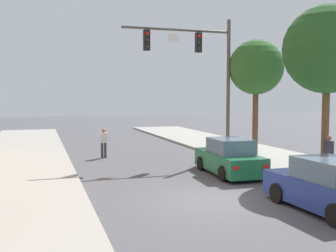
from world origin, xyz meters
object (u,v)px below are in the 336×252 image
(traffic_signal_mast, at_px, (200,61))
(pedestrian_sidewalk_right_walker, at_px, (328,153))
(car_following_blue, at_px, (328,188))
(pedestrian_crossing_road, at_px, (104,142))
(street_tree_nearest, at_px, (327,50))
(car_lead_green, at_px, (229,158))
(street_tree_second, at_px, (256,68))

(traffic_signal_mast, bearing_deg, pedestrian_sidewalk_right_walker, -63.84)
(pedestrian_sidewalk_right_walker, bearing_deg, car_following_blue, -129.44)
(pedestrian_crossing_road, bearing_deg, car_following_blue, -69.35)
(car_following_blue, bearing_deg, pedestrian_crossing_road, 110.65)
(car_following_blue, height_order, street_tree_nearest, street_tree_nearest)
(pedestrian_crossing_road, bearing_deg, car_lead_green, -55.26)
(car_following_blue, relative_size, street_tree_second, 0.67)
(street_tree_second, bearing_deg, car_lead_green, -131.01)
(traffic_signal_mast, relative_size, pedestrian_sidewalk_right_walker, 4.57)
(car_lead_green, bearing_deg, street_tree_second, 48.99)
(street_tree_second, bearing_deg, pedestrian_sidewalk_right_walker, -90.45)
(pedestrian_crossing_road, xyz_separation_m, pedestrian_sidewalk_right_walker, (8.18, -8.38, 0.15))
(traffic_signal_mast, xyz_separation_m, car_lead_green, (-0.49, -4.62, -4.60))
(car_lead_green, relative_size, pedestrian_crossing_road, 2.62)
(car_following_blue, height_order, pedestrian_crossing_road, pedestrian_crossing_road)
(car_lead_green, relative_size, car_following_blue, 1.00)
(pedestrian_sidewalk_right_walker, bearing_deg, street_tree_second, 89.55)
(pedestrian_sidewalk_right_walker, bearing_deg, street_tree_nearest, 66.47)
(car_lead_green, height_order, pedestrian_sidewalk_right_walker, pedestrian_sidewalk_right_walker)
(car_following_blue, xyz_separation_m, pedestrian_sidewalk_right_walker, (3.45, 4.19, 0.34))
(street_tree_second, bearing_deg, car_following_blue, -108.65)
(street_tree_nearest, bearing_deg, pedestrian_sidewalk_right_walker, -113.53)
(pedestrian_sidewalk_right_walker, height_order, street_tree_nearest, street_tree_nearest)
(street_tree_second, bearing_deg, traffic_signal_mast, 174.15)
(car_following_blue, distance_m, street_tree_second, 11.74)
(car_following_blue, xyz_separation_m, street_tree_second, (3.49, 10.35, 4.30))
(car_lead_green, xyz_separation_m, pedestrian_sidewalk_right_walker, (3.68, -1.88, 0.34))
(traffic_signal_mast, bearing_deg, car_lead_green, -96.01)
(street_tree_nearest, bearing_deg, car_following_blue, -127.90)
(car_lead_green, relative_size, street_tree_second, 0.67)
(car_lead_green, relative_size, street_tree_nearest, 0.60)
(traffic_signal_mast, height_order, car_following_blue, traffic_signal_mast)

